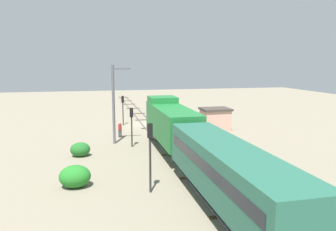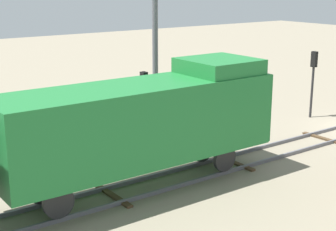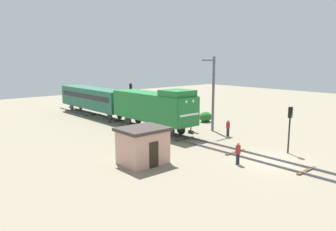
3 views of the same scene
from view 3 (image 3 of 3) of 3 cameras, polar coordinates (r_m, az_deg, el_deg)
The scene contains 13 objects.
ground_plane at distance 26.52m, azimuth 16.95°, elevation -7.61°, with size 110.57×110.57×0.00m, color gray.
railway_track at distance 26.50m, azimuth 16.96°, elevation -7.46°, with size 2.40×73.72×0.16m.
locomotive at distance 35.04m, azimuth -2.46°, elevation 1.65°, with size 2.90×11.60×4.60m.
passenger_car_leading at distance 46.15m, azimuth -12.90°, elevation 3.08°, with size 2.84×14.00×3.66m.
traffic_signal_near at distance 28.63m, azimuth 20.47°, elevation -0.92°, with size 0.32×0.34×3.90m.
traffic_signal_mid at distance 35.65m, azimuth 4.07°, elevation 1.67°, with size 0.32×0.34×3.88m.
traffic_signal_far at distance 44.67m, azimuth -6.47°, elevation 3.80°, with size 0.32×0.34×4.49m.
worker_near_track at distance 24.87m, azimuth 12.09°, elevation -6.16°, with size 0.38×0.38×1.70m.
worker_by_signal at distance 33.62m, azimuth 10.41°, elevation -1.93°, with size 0.38×0.38×1.70m.
catenary_mast at distance 35.43m, azimuth 7.84°, elevation 4.07°, with size 1.94×0.28×8.01m.
relay_hut at distance 24.60m, azimuth -4.40°, elevation -5.19°, with size 3.50×2.90×2.74m.
bush_near at distance 41.01m, azimuth 6.55°, elevation -0.23°, with size 1.73×1.42×1.26m, color #216526.
bush_mid at distance 46.32m, azimuth -0.20°, elevation 1.14°, with size 2.07×1.70×1.51m, color #247726.
Camera 3 is at (-21.69, -13.14, 7.76)m, focal length 35.00 mm.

